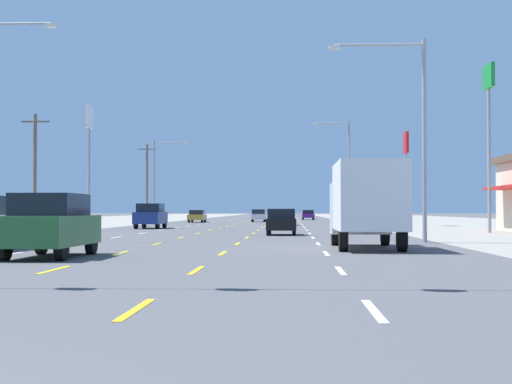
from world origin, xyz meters
TOP-DOWN VIEW (x-y plane):
  - ground_plane at (0.00, 66.00)m, footprint 572.00×572.00m
  - lane_markings at (0.00, 104.50)m, footprint 10.64×227.60m
  - signal_span_wire at (0.42, 10.66)m, footprint 26.10×0.53m
  - suv_inner_left_nearest at (-3.39, 19.48)m, footprint 1.98×4.90m
  - box_truck_far_right_mid at (6.94, 25.40)m, footprint 2.40×7.20m
  - hatchback_inner_right_midfar at (3.53, 41.53)m, footprint 1.72×3.90m
  - suv_far_left_far at (-7.03, 57.25)m, footprint 1.98×4.90m
  - sedan_inner_right_farther at (3.43, 70.45)m, footprint 1.80×4.50m
  - sedan_far_left_farthest at (-6.87, 87.10)m, footprint 1.80×4.50m
  - hatchback_center_turn_distant_a at (0.17, 92.27)m, footprint 1.72×3.90m
  - sedan_far_right_distant_b at (6.77, 112.83)m, footprint 1.80×4.50m
  - sedan_inner_right_distant_c at (3.37, 113.32)m, footprint 1.80×4.50m
  - pole_sign_left_row_2 at (-13.83, 64.31)m, footprint 0.24×1.72m
  - pole_sign_right_row_1 at (16.97, 46.84)m, footprint 0.24×2.30m
  - pole_sign_right_row_2 at (14.89, 69.09)m, footprint 0.24×2.06m
  - streetlight_right_row_0 at (9.67, 31.31)m, footprint 4.43×0.26m
  - streetlight_left_row_1 at (-9.73, 76.45)m, footprint 3.92×0.26m
  - streetlight_right_row_1 at (9.80, 76.45)m, footprint 3.93×0.26m
  - utility_pole_left_row_1 at (-15.71, 55.25)m, footprint 2.20×0.26m
  - utility_pole_left_row_2 at (-13.59, 91.32)m, footprint 2.20×0.26m

SIDE VIEW (x-z plane):
  - ground_plane at x=0.00m, z-range 0.00..0.00m
  - lane_markings at x=0.00m, z-range 0.00..0.01m
  - sedan_inner_right_farther at x=3.43m, z-range 0.03..1.49m
  - sedan_far_left_farthest at x=-6.87m, z-range 0.03..1.49m
  - sedan_far_right_distant_b at x=6.77m, z-range 0.03..1.49m
  - sedan_inner_right_distant_c at x=3.37m, z-range 0.03..1.49m
  - hatchback_inner_right_midfar at x=3.53m, z-range 0.01..1.55m
  - hatchback_center_turn_distant_a at x=0.17m, z-range 0.01..1.55m
  - suv_inner_left_nearest at x=-3.39m, z-range 0.04..2.02m
  - suv_far_left_far at x=-7.03m, z-range 0.04..2.02m
  - box_truck_far_right_mid at x=6.94m, z-range 0.22..3.45m
  - utility_pole_left_row_1 at x=-15.71m, z-range 0.19..9.12m
  - utility_pole_left_row_2 at x=-13.59m, z-range 0.20..9.78m
  - signal_span_wire at x=0.42m, z-range 0.69..9.29m
  - streetlight_left_row_1 at x=-9.73m, z-range 0.73..9.46m
  - streetlight_right_row_0 at x=9.67m, z-range 0.80..10.08m
  - streetlight_right_row_1 at x=9.80m, z-range 0.76..11.47m
  - pole_sign_right_row_2 at x=14.89m, z-range 2.28..11.01m
  - pole_sign_left_row_2 at x=-13.83m, z-range 2.57..13.37m
  - pole_sign_right_row_1 at x=16.97m, z-range 2.80..13.73m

